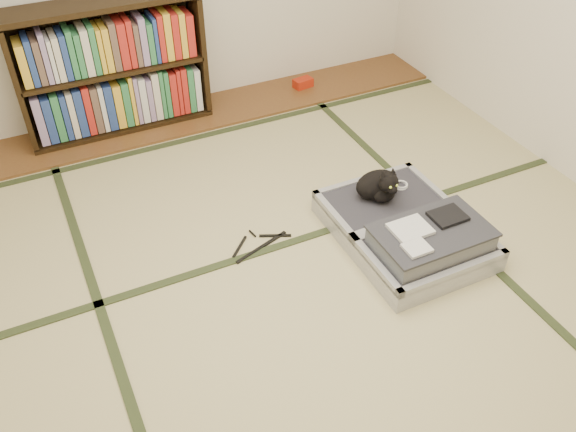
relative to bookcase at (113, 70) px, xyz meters
name	(u,v)px	position (x,y,z in m)	size (l,w,h in m)	color
floor	(308,294)	(0.46, -2.07, -0.45)	(4.50, 4.50, 0.00)	#CAC386
wood_strip	(186,117)	(0.46, -0.07, -0.44)	(4.00, 0.50, 0.02)	brown
red_item	(303,83)	(1.45, -0.04, -0.40)	(0.15, 0.09, 0.07)	#B0230E
room_shell	(317,20)	(0.46, -2.07, 1.01)	(4.50, 4.50, 4.50)	white
tatami_borders	(269,237)	(0.46, -1.58, -0.45)	(4.00, 4.50, 0.01)	#2D381E
bookcase	(113,70)	(0.00, 0.00, 0.00)	(1.28, 0.29, 0.92)	black
suitcase	(408,231)	(1.14, -1.96, -0.36)	(0.69, 0.93, 0.27)	#B2B2B7
cat	(380,185)	(1.12, -1.67, -0.23)	(0.31, 0.31, 0.25)	black
cable_coil	(400,185)	(1.30, -1.63, -0.31)	(0.10, 0.10, 0.02)	white
hanger	(259,244)	(0.38, -1.61, -0.44)	(0.38, 0.23, 0.01)	black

